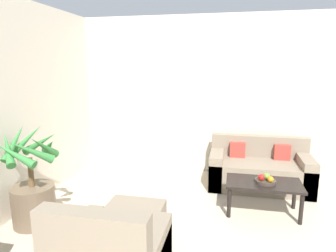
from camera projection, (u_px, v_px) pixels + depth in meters
name	position (u px, v px, depth m)	size (l,w,h in m)	color
wall_back	(287.00, 98.00, 4.88)	(8.60, 0.06, 2.70)	beige
potted_palm	(33.00, 191.00, 3.53)	(0.72, 0.72, 1.21)	brown
sofa_loveseat	(259.00, 170.00, 4.66)	(1.51, 0.76, 0.76)	gray
coffee_table	(264.00, 187.00, 3.81)	(0.93, 0.51, 0.42)	black
fruit_bowl	(265.00, 181.00, 3.77)	(0.26, 0.26, 0.04)	#42382D
apple_red	(261.00, 177.00, 3.73)	(0.08, 0.08, 0.08)	red
apple_green	(267.00, 176.00, 3.77)	(0.08, 0.08, 0.08)	olive
orange_fruit	(271.00, 179.00, 3.68)	(0.07, 0.07, 0.07)	orange
ottoman	(134.00, 223.00, 3.28)	(0.62, 0.55, 0.36)	gray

